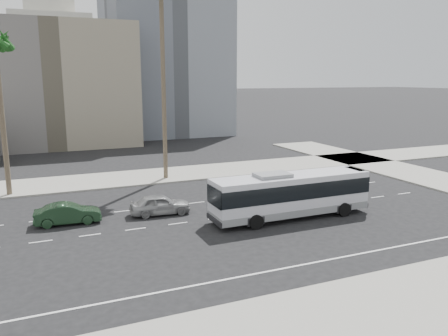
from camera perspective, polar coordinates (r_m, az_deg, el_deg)
ground at (r=34.01m, az=3.81°, el=-5.84°), size 700.00×700.00×0.00m
sidewalk_north at (r=47.86m, az=-4.64°, el=-0.64°), size 120.00×7.00×0.15m
sidewalk_south at (r=22.37m, az=22.92°, el=-16.19°), size 120.00×7.00×0.15m
midrise_beige_west at (r=73.93m, az=-21.37°, el=9.88°), size 24.00×18.00×18.00m
midrise_gray_center at (r=84.08m, az=-7.67°, el=13.39°), size 20.00×20.00×26.00m
civic_tower at (r=280.63m, az=-21.43°, el=16.64°), size 42.00×42.00×129.00m
highrise_right at (r=266.85m, az=-10.63°, el=16.70°), size 26.00×26.00×70.00m
highrise_far at (r=301.72m, az=-7.11°, el=15.23°), size 22.00×22.00×60.00m
city_bus at (r=32.87m, az=8.56°, el=-3.26°), size 12.07×2.96×3.47m
car_a at (r=33.91m, az=-8.19°, el=-4.64°), size 2.19×4.65×1.54m
car_b at (r=33.32m, az=-19.37°, el=-5.53°), size 1.87×4.59×1.48m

